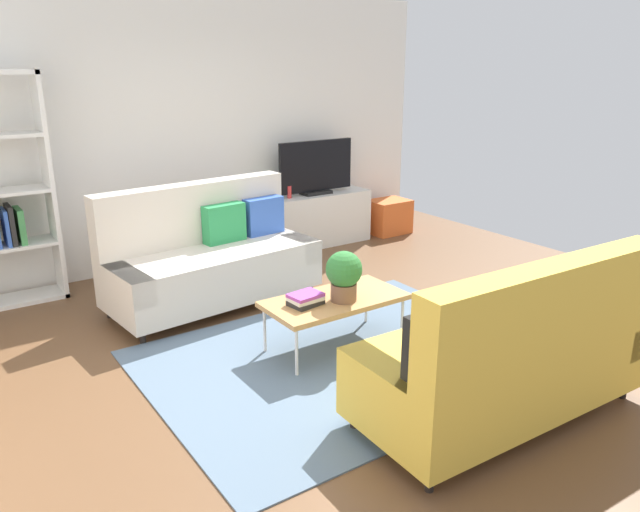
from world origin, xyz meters
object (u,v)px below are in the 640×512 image
Objects in this scene: couch_beige at (211,257)px; bottle_0 at (289,192)px; tv at (316,168)px; potted_plant at (344,274)px; storage_trunk at (389,216)px; vase_0 at (271,193)px; table_book_0 at (306,302)px; tv_console at (315,219)px; couch_green at (507,355)px; coffee_table at (335,301)px.

bottle_0 is at bearing -151.44° from couch_beige.
tv reaches higher than potted_plant.
tv is 1.32m from storage_trunk.
vase_0 is at bearing 174.90° from storage_trunk.
tv reaches higher than bottle_0.
couch_beige is 1.42m from table_book_0.
potted_plant is 1.63× the size of table_book_0.
vase_0 reaches higher than tv_console.
potted_plant is (0.41, -1.50, 0.19)m from couch_beige.
tv_console is at bearing 90.00° from tv.
storage_trunk is 1.57m from bottle_0.
couch_green is at bearing -101.76° from bottle_0.
coffee_table is at bearing 103.15° from couch_green.
table_book_0 is at bearing -125.58° from tv.
tv_console is (1.47, 2.46, -0.07)m from coffee_table.
potted_plant is (0.02, -0.08, 0.24)m from coffee_table.
potted_plant is at bearing -136.26° from storage_trunk.
tv is 3.03m from table_book_0.
potted_plant is (-0.26, 1.34, 0.19)m from couch_green.
bottle_0 is at bearing -25.24° from vase_0.
tv_console reaches higher than coffee_table.
couch_green is 3.98m from vase_0.
tv_console is 1.11m from storage_trunk.
storage_trunk is 3.55m from potted_plant.
tv is at bearing -6.88° from vase_0.
coffee_table is 3.50m from storage_trunk.
couch_beige is at bearing -145.92° from bottle_0.
potted_plant is at bearing -112.97° from bottle_0.
bottle_0 is (0.19, -0.09, 0.01)m from vase_0.
tv reaches higher than table_book_0.
bottle_0 is at bearing -177.06° from tv.
couch_green is at bearing -79.03° from potted_plant.
couch_beige reaches higher than coffee_table.
bottle_0 reaches higher than coffee_table.
couch_beige is 1.79× the size of coffee_table.
table_book_0 is (-1.74, -2.45, 0.12)m from tv_console.
couch_beige is 1.48m from coffee_table.
tv is (1.47, 2.44, 0.56)m from coffee_table.
storage_trunk is (2.96, 0.94, -0.23)m from couch_beige.
storage_trunk is 3.61× the size of bottle_0.
tv_console is 5.83× the size of table_book_0.
tv_console is 2.94m from potted_plant.
tv is 6.93× the size of bottle_0.
table_book_0 is (0.13, -1.41, -0.01)m from couch_beige.
storage_trunk is at bearing -5.19° from tv_console.
couch_green reaches higher than bottle_0.
couch_green reaches higher than vase_0.
table_book_0 is at bearing 89.58° from couch_beige.
potted_plant reaches higher than tv_console.
tv is 0.46m from bottle_0.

